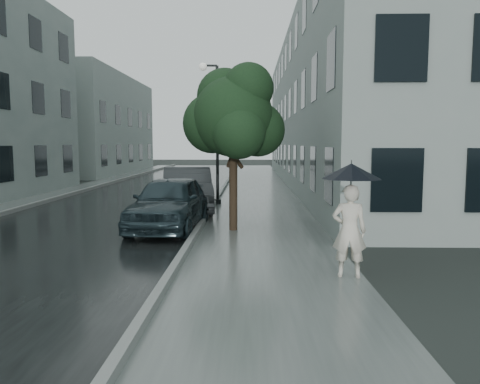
{
  "coord_description": "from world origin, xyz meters",
  "views": [
    {
      "loc": [
        -0.1,
        -9.47,
        2.46
      ],
      "look_at": [
        -0.36,
        1.61,
        1.3
      ],
      "focal_mm": 35.0,
      "sensor_mm": 36.0,
      "label": 1
    }
  ],
  "objects_px": {
    "lamp_post": "(214,125)",
    "car_near": "(170,202)",
    "car_far": "(187,189)",
    "street_tree": "(233,116)",
    "pedestrian": "(349,231)"
  },
  "relations": [
    {
      "from": "lamp_post",
      "to": "car_near",
      "type": "xyz_separation_m",
      "value": [
        -0.84,
        -5.47,
        -2.42
      ]
    },
    {
      "from": "car_far",
      "to": "lamp_post",
      "type": "bearing_deg",
      "value": 59.04
    },
    {
      "from": "street_tree",
      "to": "car_near",
      "type": "bearing_deg",
      "value": 176.89
    },
    {
      "from": "street_tree",
      "to": "lamp_post",
      "type": "distance_m",
      "value": 5.66
    },
    {
      "from": "pedestrian",
      "to": "car_near",
      "type": "bearing_deg",
      "value": -40.21
    },
    {
      "from": "car_far",
      "to": "pedestrian",
      "type": "bearing_deg",
      "value": -72.33
    },
    {
      "from": "pedestrian",
      "to": "car_near",
      "type": "xyz_separation_m",
      "value": [
        -4.14,
        4.81,
        -0.09
      ]
    },
    {
      "from": "street_tree",
      "to": "car_near",
      "type": "relative_size",
      "value": 1.03
    },
    {
      "from": "lamp_post",
      "to": "street_tree",
      "type": "bearing_deg",
      "value": -84.49
    },
    {
      "from": "car_near",
      "to": "car_far",
      "type": "height_order",
      "value": "car_far"
    },
    {
      "from": "pedestrian",
      "to": "lamp_post",
      "type": "height_order",
      "value": "lamp_post"
    },
    {
      "from": "street_tree",
      "to": "lamp_post",
      "type": "bearing_deg",
      "value": 100.12
    },
    {
      "from": "lamp_post",
      "to": "car_near",
      "type": "relative_size",
      "value": 1.25
    },
    {
      "from": "street_tree",
      "to": "car_near",
      "type": "distance_m",
      "value": 3.06
    },
    {
      "from": "car_near",
      "to": "car_far",
      "type": "xyz_separation_m",
      "value": [
        0.03,
        3.49,
        0.03
      ]
    }
  ]
}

